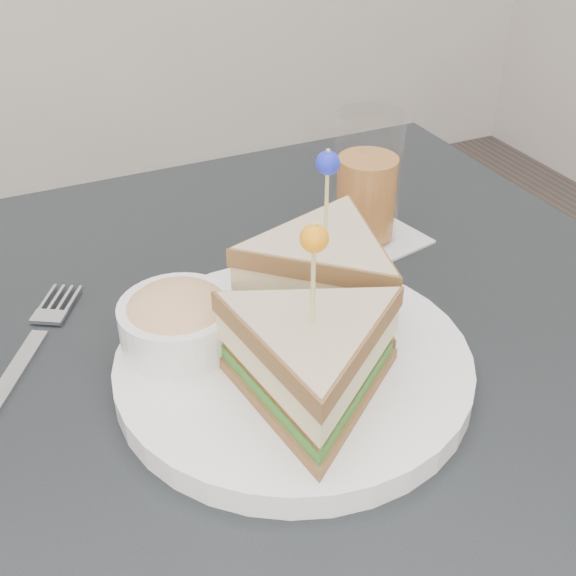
# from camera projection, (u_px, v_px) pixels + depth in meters

# --- Properties ---
(table) EXTENTS (0.80, 0.80, 0.75)m
(table) POSITION_uv_depth(u_px,v_px,m) (283.00, 405.00, 0.69)
(table) COLOR black
(table) RESTS_ON ground
(plate_meal) EXTENTS (0.34, 0.34, 0.17)m
(plate_meal) POSITION_uv_depth(u_px,v_px,m) (299.00, 325.00, 0.59)
(plate_meal) COLOR white
(plate_meal) RESTS_ON table
(cutlery_fork) EXTENTS (0.13, 0.19, 0.01)m
(cutlery_fork) POSITION_uv_depth(u_px,v_px,m) (31.00, 345.00, 0.64)
(cutlery_fork) COLOR silver
(cutlery_fork) RESTS_ON table
(drink_set) EXTENTS (0.13, 0.13, 0.14)m
(drink_set) POSITION_uv_depth(u_px,v_px,m) (367.00, 186.00, 0.76)
(drink_set) COLOR silver
(drink_set) RESTS_ON table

